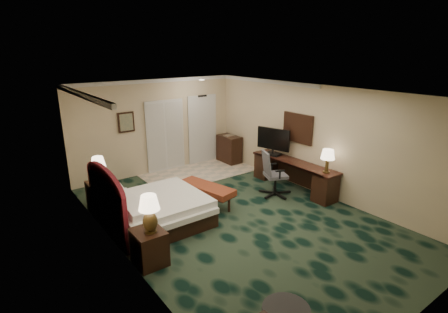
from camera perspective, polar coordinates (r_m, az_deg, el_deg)
floor at (r=7.70m, az=2.11°, el=-9.93°), size 5.00×7.50×0.00m
ceiling at (r=6.89m, az=2.36°, el=10.45°), size 5.00×7.50×0.00m
wall_back at (r=10.28m, az=-10.98°, el=4.80°), size 5.00×0.00×2.70m
wall_front at (r=5.06m, az=30.27°, el=-10.65°), size 5.00×0.00×2.70m
wall_left at (r=6.03m, az=-16.73°, el=-4.58°), size 0.00×7.50×2.70m
wall_right at (r=8.90m, az=14.91°, el=2.60°), size 0.00×7.50×2.70m
crown_molding at (r=6.90m, az=2.35°, el=10.04°), size 5.00×7.50×0.10m
tile_patch at (r=10.35m, az=-4.01°, el=-2.59°), size 3.20×1.70×0.01m
headboard at (r=7.18m, az=-18.64°, el=-6.81°), size 0.12×2.00×1.40m
entry_door at (r=11.05m, az=-3.57°, el=4.36°), size 1.02×0.06×2.18m
closet_doors at (r=10.42m, az=-9.56°, el=3.35°), size 1.20×0.06×2.10m
wall_art at (r=9.85m, az=-15.69°, el=5.42°), size 0.45×0.06×0.55m
wall_mirror at (r=9.20m, az=11.95°, el=4.56°), size 0.05×0.95×0.75m
bed at (r=7.46m, az=-10.67°, el=-8.68°), size 1.85×1.71×0.59m
nightstand_near at (r=6.22m, az=-12.11°, el=-14.27°), size 0.49×0.56×0.61m
nightstand_far at (r=8.35m, az=-19.33°, el=-6.17°), size 0.53×0.61×0.67m
lamp_near at (r=5.87m, az=-12.04°, el=-9.16°), size 0.44×0.44×0.66m
lamp_far at (r=8.09m, az=-19.77°, el=-2.11°), size 0.34×0.34×0.61m
bed_bench at (r=8.20m, az=-2.89°, el=-6.28°), size 0.82×1.50×0.48m
desk at (r=9.24m, az=11.21°, el=-2.98°), size 0.55×2.55×0.74m
tv at (r=9.48m, az=8.03°, el=2.40°), size 0.34×0.94×0.74m
desk_lamp at (r=8.42m, az=16.52°, el=-0.70°), size 0.35×0.35×0.57m
desk_chair at (r=8.70m, az=8.45°, el=-2.72°), size 0.86×0.84×1.14m
minibar at (r=11.17m, az=0.84°, el=1.24°), size 0.45×0.81×0.86m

